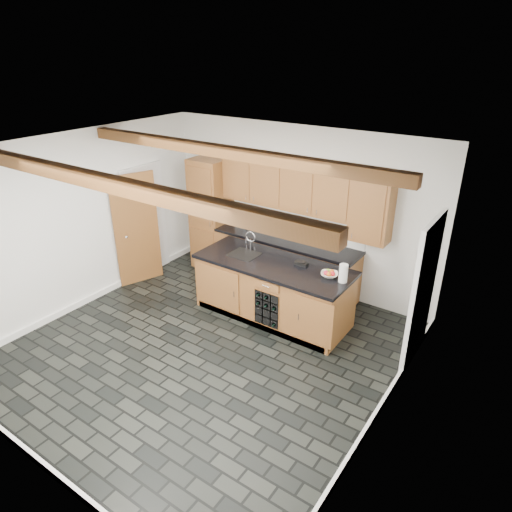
{
  "coord_description": "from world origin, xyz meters",
  "views": [
    {
      "loc": [
        3.61,
        -3.97,
        3.95
      ],
      "look_at": [
        0.32,
        0.8,
        1.25
      ],
      "focal_mm": 32.0,
      "sensor_mm": 36.0,
      "label": 1
    }
  ],
  "objects_px": {
    "kitchen_scale": "(301,263)",
    "fruit_bowl": "(329,275)",
    "island": "(273,290)",
    "paper_towel": "(343,273)"
  },
  "relations": [
    {
      "from": "kitchen_scale",
      "to": "paper_towel",
      "type": "height_order",
      "value": "paper_towel"
    },
    {
      "from": "kitchen_scale",
      "to": "fruit_bowl",
      "type": "bearing_deg",
      "value": -12.23
    },
    {
      "from": "island",
      "to": "paper_towel",
      "type": "xyz_separation_m",
      "value": [
        1.11,
        0.06,
        0.6
      ]
    },
    {
      "from": "island",
      "to": "kitchen_scale",
      "type": "height_order",
      "value": "kitchen_scale"
    },
    {
      "from": "island",
      "to": "fruit_bowl",
      "type": "bearing_deg",
      "value": 6.05
    },
    {
      "from": "fruit_bowl",
      "to": "paper_towel",
      "type": "bearing_deg",
      "value": -8.8
    },
    {
      "from": "paper_towel",
      "to": "fruit_bowl",
      "type": "bearing_deg",
      "value": 171.2
    },
    {
      "from": "fruit_bowl",
      "to": "kitchen_scale",
      "type": "bearing_deg",
      "value": 168.74
    },
    {
      "from": "kitchen_scale",
      "to": "fruit_bowl",
      "type": "relative_size",
      "value": 0.82
    },
    {
      "from": "kitchen_scale",
      "to": "paper_towel",
      "type": "xyz_separation_m",
      "value": [
        0.74,
        -0.14,
        0.1
      ]
    }
  ]
}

